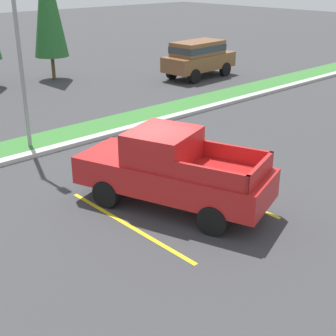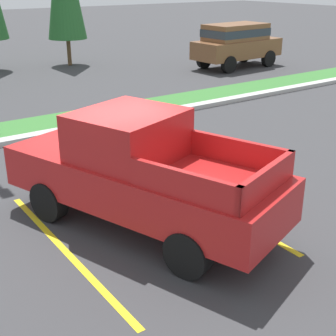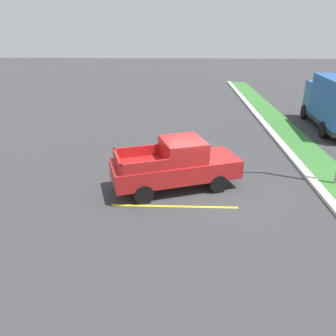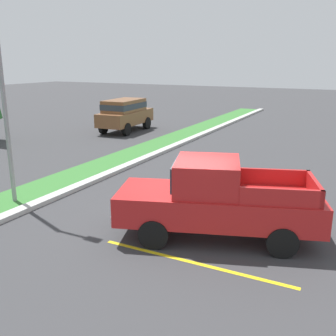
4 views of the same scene
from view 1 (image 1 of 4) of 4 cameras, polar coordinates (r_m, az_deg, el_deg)
name	(u,v)px [view 1 (image 1 of 4)]	position (r m, az deg, el deg)	size (l,w,h in m)	color
ground_plane	(151,194)	(13.86, -1.98, -3.02)	(120.00, 120.00, 0.00)	#38383A
parking_line_near	(128,225)	(12.27, -4.78, -6.68)	(0.12, 4.80, 0.01)	yellow
parking_line_far	(211,189)	(14.16, 5.12, -2.52)	(0.12, 4.80, 0.01)	yellow
curb_strip	(59,147)	(17.65, -12.68, 2.42)	(56.00, 0.40, 0.15)	#B2B2AD
grass_median	(44,141)	(18.57, -14.41, 3.13)	(56.00, 1.80, 0.06)	#387533
pickup_truck_main	(171,170)	(12.74, 0.36, -0.26)	(3.48, 5.55, 2.10)	black
suv_distant	(199,56)	(28.75, 3.62, 12.99)	(4.71, 2.18, 2.10)	black
street_light	(19,26)	(17.08, -17.19, 15.66)	(0.24, 1.49, 7.32)	gray
cypress_tree_far_right	(47,1)	(28.67, -14.03, 18.58)	(1.91, 1.91, 7.33)	brown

